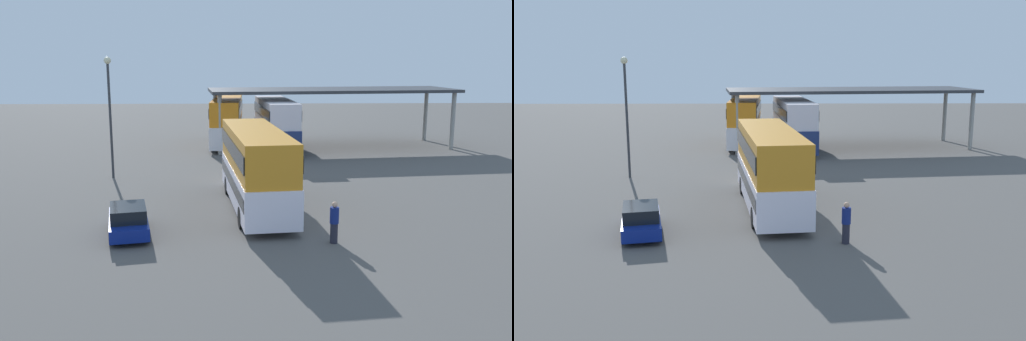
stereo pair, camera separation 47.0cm
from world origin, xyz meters
TOP-DOWN VIEW (x-y plane):
  - ground_plane at (0.00, 0.00)m, footprint 140.00×140.00m
  - double_decker_main at (-1.10, 3.52)m, footprint 3.79×10.88m
  - parked_hatchback at (-6.84, -0.74)m, footprint 2.46×4.21m
  - double_decker_near_canopy at (-3.02, 24.70)m, footprint 2.75×10.62m
  - double_decker_mid_row at (1.12, 22.23)m, footprint 3.35×10.53m
  - depot_canopy at (5.98, 23.40)m, footprint 21.46×8.76m
  - lamppost_tall at (-10.16, 11.21)m, footprint 0.44×0.44m
  - pedestrian_waiting at (2.03, -2.11)m, footprint 0.38×0.38m

SIDE VIEW (x-z plane):
  - ground_plane at x=0.00m, z-range 0.00..0.00m
  - parked_hatchback at x=-6.84m, z-range 0.00..1.35m
  - pedestrian_waiting at x=2.03m, z-range 0.00..1.80m
  - double_decker_main at x=-1.10m, z-range 0.20..4.31m
  - double_decker_near_canopy at x=-3.02m, z-range 0.20..4.37m
  - double_decker_mid_row at x=1.12m, z-range 0.20..4.43m
  - depot_canopy at x=5.98m, z-range 2.23..7.28m
  - lamppost_tall at x=-10.16m, z-range 1.01..8.73m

